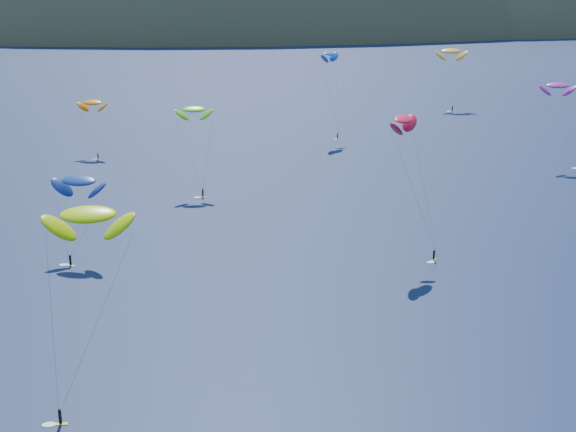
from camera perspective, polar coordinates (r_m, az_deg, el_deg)
The scene contains 9 objects.
island at distance 613.42m, azimuth -0.84°, elevation 12.49°, with size 730.00×300.00×210.00m.
kitesurfer_1 at distance 216.18m, azimuth -13.74°, elevation 7.84°, with size 8.46×10.99×15.49m.
kitesurfer_2 at distance 91.68m, azimuth -14.03°, elevation 0.08°, with size 9.72×8.75×25.30m.
kitesurfer_3 at distance 177.83m, azimuth -6.70°, elevation 7.53°, with size 7.89×10.22×19.95m.
kitesurfer_4 at distance 228.88m, azimuth 2.96°, elevation 11.47°, with size 7.89×9.05×25.83m.
kitesurfer_6 at distance 210.42m, azimuth 18.64°, elevation 8.78°, with size 9.95×11.40×21.62m.
kitesurfer_9 at distance 138.61m, azimuth 8.21°, elevation 6.82°, with size 9.29×11.92×25.70m.
kitesurfer_10 at distance 142.12m, azimuth -14.66°, elevation 2.45°, with size 10.73×10.90×15.85m.
kitesurfer_11 at distance 281.89m, azimuth 11.54°, elevation 11.43°, with size 11.00×13.39×21.71m.
Camera 1 is at (-26.32, -44.48, 50.22)m, focal length 50.00 mm.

